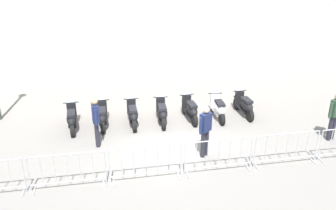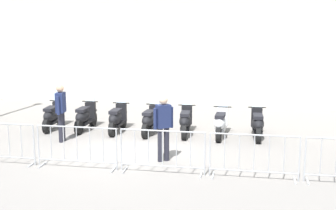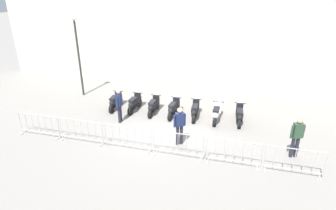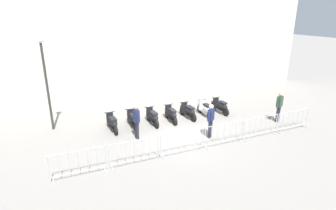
# 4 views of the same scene
# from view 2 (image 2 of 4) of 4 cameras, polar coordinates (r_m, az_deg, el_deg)

# --- Properties ---
(ground_plane) EXTENTS (120.00, 120.00, 0.00)m
(ground_plane) POSITION_cam_2_polar(r_m,az_deg,el_deg) (13.02, -3.93, -5.66)
(ground_plane) COLOR gray
(motorcycle_0) EXTENTS (0.62, 1.72, 1.24)m
(motorcycle_0) POSITION_cam_2_polar(r_m,az_deg,el_deg) (15.75, -14.14, -1.33)
(motorcycle_0) COLOR black
(motorcycle_0) RESTS_ON ground
(motorcycle_1) EXTENTS (0.56, 1.73, 1.24)m
(motorcycle_1) POSITION_cam_2_polar(r_m,az_deg,el_deg) (15.37, -10.29, -1.47)
(motorcycle_1) COLOR black
(motorcycle_1) RESTS_ON ground
(motorcycle_2) EXTENTS (0.56, 1.73, 1.24)m
(motorcycle_2) POSITION_cam_2_polar(r_m,az_deg,el_deg) (14.95, -6.36, -1.71)
(motorcycle_2) COLOR black
(motorcycle_2) RESTS_ON ground
(motorcycle_3) EXTENTS (0.56, 1.72, 1.24)m
(motorcycle_3) POSITION_cam_2_polar(r_m,az_deg,el_deg) (14.64, -2.21, -1.92)
(motorcycle_3) COLOR black
(motorcycle_3) RESTS_ON ground
(motorcycle_4) EXTENTS (0.63, 1.72, 1.24)m
(motorcycle_4) POSITION_cam_2_polar(r_m,az_deg,el_deg) (14.50, 2.20, -2.05)
(motorcycle_4) COLOR black
(motorcycle_4) RESTS_ON ground
(motorcycle_5) EXTENTS (0.56, 1.73, 1.24)m
(motorcycle_5) POSITION_cam_2_polar(r_m,az_deg,el_deg) (14.33, 6.56, -2.28)
(motorcycle_5) COLOR black
(motorcycle_5) RESTS_ON ground
(motorcycle_6) EXTENTS (0.61, 1.72, 1.24)m
(motorcycle_6) POSITION_cam_2_polar(r_m,az_deg,el_deg) (14.39, 11.06, -2.35)
(motorcycle_6) COLOR black
(motorcycle_6) RESTS_ON ground
(barrier_segment_2) EXTENTS (2.07, 0.61, 1.07)m
(barrier_segment_2) POSITION_cam_2_polar(r_m,az_deg,el_deg) (11.62, -11.25, -5.22)
(barrier_segment_2) COLOR #B2B5B7
(barrier_segment_2) RESTS_ON ground
(barrier_segment_3) EXTENTS (2.07, 0.61, 1.07)m
(barrier_segment_3) POSITION_cam_2_polar(r_m,az_deg,el_deg) (11.03, -0.70, -5.88)
(barrier_segment_3) COLOR #B2B5B7
(barrier_segment_3) RESTS_ON ground
(barrier_segment_4) EXTENTS (2.07, 0.61, 1.07)m
(barrier_segment_4) POSITION_cam_2_polar(r_m,az_deg,el_deg) (10.84, 10.64, -6.38)
(barrier_segment_4) COLOR #B2B5B7
(barrier_segment_4) RESTS_ON ground
(officer_near_row_end) EXTENTS (0.28, 0.54, 1.73)m
(officer_near_row_end) POSITION_cam_2_polar(r_m,az_deg,el_deg) (14.05, -13.17, -0.57)
(officer_near_row_end) COLOR #23232D
(officer_near_row_end) RESTS_ON ground
(officer_mid_plaza) EXTENTS (0.44, 0.40, 1.73)m
(officer_mid_plaza) POSITION_cam_2_polar(r_m,az_deg,el_deg) (11.82, -0.58, -2.43)
(officer_mid_plaza) COLOR #23232D
(officer_mid_plaza) RESTS_ON ground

